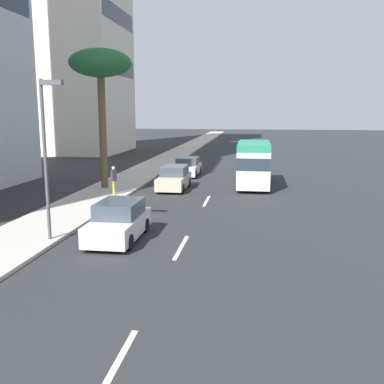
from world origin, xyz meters
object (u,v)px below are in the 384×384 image
minibus_second (254,163)px  palm_tree (100,67)px  street_lamp (47,142)px  car_third (188,167)px  car_fourth (174,178)px  car_lead (119,222)px  pedestrian_mid_block (114,179)px

minibus_second → palm_tree: size_ratio=0.66×
palm_tree → street_lamp: (-12.58, -2.10, -4.16)m
car_third → car_fourth: bearing=0.6°
car_lead → minibus_second: 15.36m
minibus_second → pedestrian_mid_block: 10.21m
car_third → car_lead: bearing=-0.1°
minibus_second → palm_tree: bearing=103.7°
car_lead → street_lamp: size_ratio=0.65×
car_third → palm_tree: bearing=-32.2°
car_lead → car_third: car_lead is taller
pedestrian_mid_block → palm_tree: bearing=67.1°
minibus_second → street_lamp: (-15.11, 8.26, 2.44)m
car_third → car_fourth: size_ratio=0.98×
pedestrian_mid_block → palm_tree: (2.58, 1.53, 7.19)m
car_fourth → street_lamp: size_ratio=0.70×
minibus_second → street_lamp: size_ratio=0.95×
car_third → pedestrian_mid_block: pedestrian_mid_block is taller
car_lead → minibus_second: size_ratio=0.69×
car_fourth → palm_tree: palm_tree is taller
pedestrian_mid_block → street_lamp: size_ratio=0.28×
car_third → street_lamp: (-20.14, 2.66, 3.47)m
minibus_second → street_lamp: bearing=151.4°
car_lead → car_fourth: car_lead is taller
minibus_second → car_fourth: bearing=107.0°
minibus_second → street_lamp: 17.39m
car_lead → palm_tree: (11.73, 4.73, 7.59)m
car_fourth → street_lamp: street_lamp is taller
car_lead → pedestrian_mid_block: pedestrian_mid_block is taller
car_lead → car_third: size_ratio=0.95×
palm_tree → street_lamp: 13.42m
car_third → palm_tree: (-7.56, 4.76, 7.63)m
car_lead → pedestrian_mid_block: (9.15, 3.20, 0.39)m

